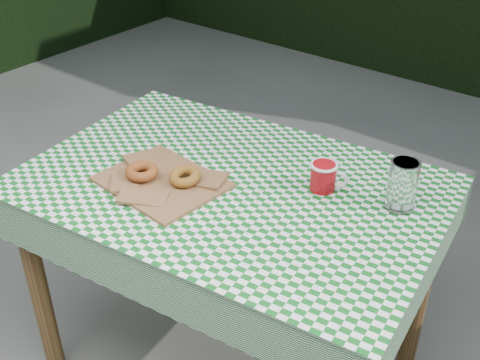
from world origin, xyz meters
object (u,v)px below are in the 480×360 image
at_px(coffee_mug, 323,176).
at_px(drinking_glass, 402,185).
at_px(table, 231,284).
at_px(paper_bag, 162,181).

distance_m(coffee_mug, drinking_glass, 0.22).
height_order(table, paper_bag, paper_bag).
bearing_deg(drinking_glass, table, -156.70).
bearing_deg(coffee_mug, paper_bag, -164.42).
bearing_deg(table, coffee_mug, 24.77).
height_order(table, drinking_glass, drinking_glass).
xyz_separation_m(table, coffee_mug, (0.22, 0.14, 0.42)).
bearing_deg(paper_bag, table, 38.84).
bearing_deg(paper_bag, coffee_mug, 34.69).
relative_size(paper_bag, drinking_glass, 2.36).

